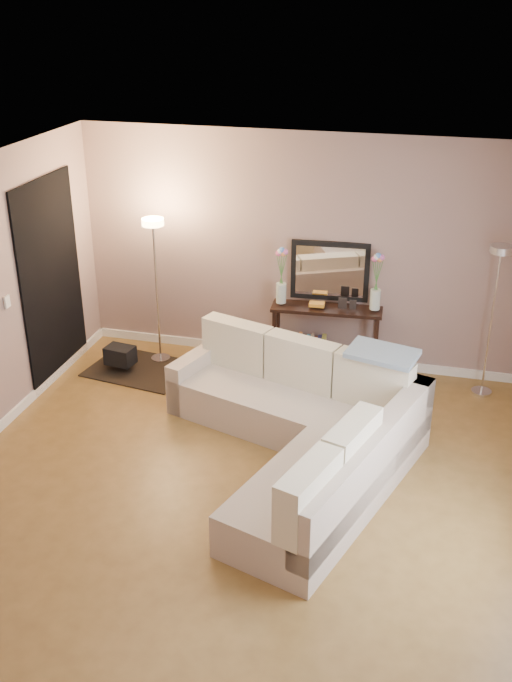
% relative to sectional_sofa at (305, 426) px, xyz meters
% --- Properties ---
extents(floor, '(5.00, 5.50, 0.01)m').
position_rel_sectional_sofa_xyz_m(floor, '(-0.47, -0.75, -0.33)').
color(floor, olive).
rests_on(floor, ground).
extents(ceiling, '(5.00, 5.50, 0.01)m').
position_rel_sectional_sofa_xyz_m(ceiling, '(-0.47, -0.75, 2.28)').
color(ceiling, white).
rests_on(ceiling, ground).
extents(wall_back, '(5.00, 0.02, 2.60)m').
position_rel_sectional_sofa_xyz_m(wall_back, '(-0.47, 2.01, 0.98)').
color(wall_back, gray).
rests_on(wall_back, ground).
extents(wall_front, '(5.00, 0.02, 2.60)m').
position_rel_sectional_sofa_xyz_m(wall_front, '(-0.47, -3.51, 0.98)').
color(wall_front, gray).
rests_on(wall_front, ground).
extents(baseboard_back, '(5.00, 0.03, 0.10)m').
position_rel_sectional_sofa_xyz_m(baseboard_back, '(-0.47, 1.98, -0.27)').
color(baseboard_back, white).
rests_on(baseboard_back, ground).
extents(doorway, '(0.02, 1.20, 2.20)m').
position_rel_sectional_sofa_xyz_m(doorway, '(-2.95, 0.95, 0.78)').
color(doorway, black).
rests_on(doorway, ground).
extents(switch_plate, '(0.02, 0.08, 0.12)m').
position_rel_sectional_sofa_xyz_m(switch_plate, '(-2.95, 0.10, 0.88)').
color(switch_plate, white).
rests_on(switch_plate, ground).
extents(sectional_sofa, '(2.61, 3.01, 0.87)m').
position_rel_sectional_sofa_xyz_m(sectional_sofa, '(0.00, 0.00, 0.00)').
color(sectional_sofa, '#BEAD9A').
rests_on(sectional_sofa, floor).
extents(throw_blanket, '(0.70, 0.51, 0.08)m').
position_rel_sectional_sofa_xyz_m(throw_blanket, '(0.61, 0.44, 0.60)').
color(throw_blanket, '#7E93A2').
rests_on(throw_blanket, sectional_sofa).
extents(console_table, '(1.23, 0.41, 0.75)m').
position_rel_sectional_sofa_xyz_m(console_table, '(-0.20, 1.81, 0.10)').
color(console_table, black).
rests_on(console_table, floor).
extents(leaning_mirror, '(0.86, 0.10, 0.67)m').
position_rel_sectional_sofa_xyz_m(leaning_mirror, '(-0.13, 1.97, 0.79)').
color(leaning_mirror, black).
rests_on(leaning_mirror, console_table).
extents(table_decor, '(0.52, 0.12, 0.12)m').
position_rel_sectional_sofa_xyz_m(table_decor, '(-0.12, 1.78, 0.48)').
color(table_decor, orange).
rests_on(table_decor, console_table).
extents(flower_vase_left, '(0.14, 0.12, 0.64)m').
position_rel_sectional_sofa_xyz_m(flower_vase_left, '(-0.63, 1.77, 0.72)').
color(flower_vase_left, silver).
rests_on(flower_vase_left, console_table).
extents(flower_vase_right, '(0.14, 0.12, 0.64)m').
position_rel_sectional_sofa_xyz_m(flower_vase_right, '(0.39, 1.85, 0.72)').
color(flower_vase_right, silver).
rests_on(flower_vase_right, console_table).
extents(floor_lamp_lit, '(0.27, 0.27, 1.68)m').
position_rel_sectional_sofa_xyz_m(floor_lamp_lit, '(-2.01, 1.55, 0.87)').
color(floor_lamp_lit, silver).
rests_on(floor_lamp_lit, floor).
extents(floor_lamp_unlit, '(0.24, 0.24, 1.64)m').
position_rel_sectional_sofa_xyz_m(floor_lamp_unlit, '(1.60, 1.66, 0.84)').
color(floor_lamp_unlit, silver).
rests_on(floor_lamp_unlit, floor).
extents(charcoal_rug, '(1.21, 0.98, 0.01)m').
position_rel_sectional_sofa_xyz_m(charcoal_rug, '(-2.14, 1.25, -0.31)').
color(charcoal_rug, black).
rests_on(charcoal_rug, floor).
extents(black_bag, '(0.34, 0.26, 0.20)m').
position_rel_sectional_sofa_xyz_m(black_bag, '(-2.34, 1.17, -0.13)').
color(black_bag, black).
rests_on(black_bag, charcoal_rug).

